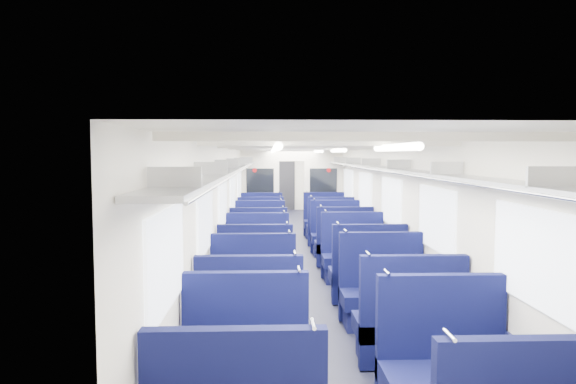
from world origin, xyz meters
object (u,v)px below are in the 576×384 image
(bulkhead, at_px, (292,189))
(seat_3, at_px, (445,375))
(seat_5, at_px, (409,329))
(seat_6, at_px, (253,299))
(seat_12, at_px, (259,248))
(seat_4, at_px, (250,329))
(seat_17, at_px, (330,230))
(seat_18, at_px, (261,224))
(seat_9, at_px, (367,277))
(seat_8, at_px, (256,277))
(seat_11, at_px, (353,259))
(seat_2, at_px, (245,370))
(seat_10, at_px, (257,261))
(seat_14, at_px, (260,238))
(seat_19, at_px, (324,223))
(seat_7, at_px, (383,296))
(seat_16, at_px, (261,230))
(seat_15, at_px, (336,238))
(end_door, at_px, (285,184))
(seat_13, at_px, (344,247))

(bulkhead, distance_m, seat_3, 10.26)
(seat_5, relative_size, seat_6, 1.00)
(seat_3, bearing_deg, bulkhead, 94.66)
(seat_5, xyz_separation_m, seat_12, (-1.66, 4.67, 0.00))
(seat_4, distance_m, seat_17, 7.15)
(seat_3, height_order, seat_18, same)
(bulkhead, height_order, seat_9, bulkhead)
(seat_8, distance_m, seat_11, 2.07)
(seat_17, distance_m, seat_18, 2.00)
(seat_4, height_order, seat_12, same)
(seat_2, distance_m, seat_6, 2.15)
(seat_5, bearing_deg, seat_12, 109.58)
(seat_5, distance_m, seat_11, 3.57)
(seat_10, bearing_deg, seat_4, -90.00)
(seat_14, relative_size, seat_19, 1.00)
(seat_7, distance_m, seat_16, 6.09)
(seat_18, bearing_deg, bulkhead, 48.51)
(seat_5, relative_size, seat_15, 1.00)
(seat_6, bearing_deg, seat_11, 55.28)
(seat_6, relative_size, seat_16, 1.00)
(seat_6, relative_size, seat_19, 1.00)
(seat_8, bearing_deg, bulkhead, 82.97)
(end_door, bearing_deg, seat_15, -84.79)
(seat_11, height_order, seat_13, same)
(seat_7, relative_size, seat_14, 1.00)
(seat_3, height_order, seat_7, same)
(end_door, height_order, seat_13, end_door)
(bulkhead, height_order, seat_17, bulkhead)
(bulkhead, xyz_separation_m, seat_7, (0.83, -7.83, -0.86))
(seat_4, bearing_deg, seat_16, 90.00)
(seat_7, xyz_separation_m, seat_15, (0.00, 4.67, 0.00))
(seat_3, relative_size, seat_12, 1.00)
(seat_9, relative_size, seat_11, 1.00)
(seat_11, bearing_deg, end_door, 94.15)
(seat_12, bearing_deg, seat_2, -90.00)
(seat_6, xyz_separation_m, seat_7, (1.66, 0.06, 0.00))
(seat_2, bearing_deg, seat_9, 63.02)
(end_door, xyz_separation_m, seat_9, (0.83, -12.72, -0.63))
(end_door, bearing_deg, seat_18, -96.87)
(seat_18, bearing_deg, seat_13, -63.92)
(seat_15, distance_m, seat_18, 2.77)
(seat_5, xyz_separation_m, seat_18, (-1.66, 8.12, 0.00))
(seat_4, distance_m, seat_15, 6.09)
(seat_11, bearing_deg, seat_4, -115.23)
(seat_15, bearing_deg, seat_10, -124.66)
(end_door, height_order, seat_5, end_door)
(end_door, bearing_deg, seat_13, -85.38)
(end_door, distance_m, seat_2, 16.02)
(end_door, height_order, seat_11, end_door)
(seat_15, xyz_separation_m, seat_19, (0.00, 2.35, 0.00))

